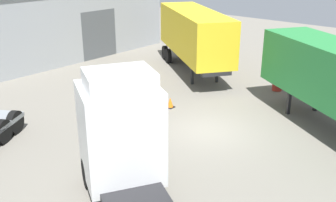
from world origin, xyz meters
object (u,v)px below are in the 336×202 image
object	(u,v)px
tractor_unit_white	(124,143)
container_trailer_red	(194,34)
traffic_cone	(170,103)
oil_drum	(277,83)
gravel_pile	(312,72)

from	to	relation	value
tractor_unit_white	container_trailer_red	distance (m)	14.84
tractor_unit_white	traffic_cone	bearing A→B (deg)	-30.72
container_trailer_red	traffic_cone	world-z (taller)	container_trailer_red
oil_drum	traffic_cone	xyz separation A→B (m)	(-6.24, 3.00, -0.19)
container_trailer_red	tractor_unit_white	bearing A→B (deg)	-25.58
tractor_unit_white	oil_drum	distance (m)	13.45
tractor_unit_white	oil_drum	size ratio (longest dim) A/B	8.11
traffic_cone	gravel_pile	bearing A→B (deg)	-22.44
gravel_pile	oil_drum	xyz separation A→B (m)	(-3.07, 0.84, -0.15)
tractor_unit_white	gravel_pile	distance (m)	16.45
container_trailer_red	gravel_pile	xyz separation A→B (m)	(3.41, -6.87, -2.03)
container_trailer_red	gravel_pile	size ratio (longest dim) A/B	3.26
oil_drum	traffic_cone	size ratio (longest dim) A/B	1.60
container_trailer_red	oil_drum	world-z (taller)	container_trailer_red
tractor_unit_white	traffic_cone	size ratio (longest dim) A/B	12.97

